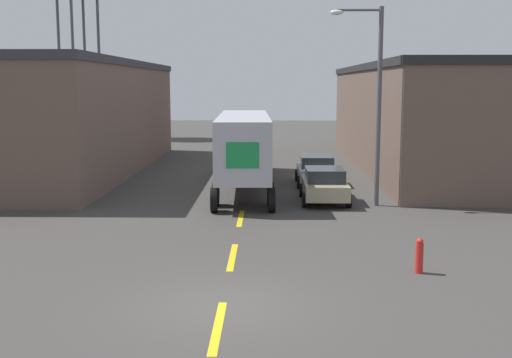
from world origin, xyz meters
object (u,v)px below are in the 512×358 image
Objects in this scene: semi_truck at (244,142)px; parked_car_right_far at (316,170)px; parked_car_right_mid at (324,184)px; fire_hydrant at (419,256)px; street_lamp at (374,93)px.

parked_car_right_far is (3.79, 0.62, -1.53)m from semi_truck.
semi_truck is at bearing -170.66° from parked_car_right_far.
semi_truck is 6.02m from parked_car_right_mid.
parked_car_right_far is 16.11m from fire_hydrant.
semi_truck reaches higher than parked_car_right_far.
fire_hydrant is (-0.25, -10.16, -4.37)m from street_lamp.
street_lamp is (1.97, -0.80, 4.07)m from parked_car_right_mid.
semi_truck is 3.66× the size of parked_car_right_far.
fire_hydrant is at bearing -81.08° from parked_car_right_mid.
semi_truck is 15.22× the size of fire_hydrant.
semi_truck is 1.80× the size of street_lamp.
parked_car_right_mid is 4.59m from street_lamp.
parked_car_right_mid is 11.10m from fire_hydrant.
parked_car_right_far is at bearing 90.00° from parked_car_right_mid.
parked_car_right_mid reaches higher than fire_hydrant.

